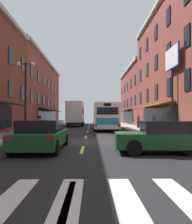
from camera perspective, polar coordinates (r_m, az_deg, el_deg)
ground_plane at (r=14.41m, az=-2.85°, el=-7.55°), size 34.80×80.00×0.10m
lane_centre_dashes at (r=14.16m, az=-2.88°, el=-7.45°), size 0.14×73.90×0.01m
crosswalk_near at (r=4.61m, az=-7.00°, el=-20.87°), size 7.10×2.80×0.01m
sidewalk_right at (r=15.39m, az=19.84°, el=-6.63°), size 3.00×80.00×0.14m
billboard_sign at (r=20.12m, az=18.45°, el=10.63°), size 0.40×3.03×7.17m
transit_bus at (r=27.55m, az=2.11°, el=-1.04°), size 2.69×11.65×3.05m
box_truck at (r=36.35m, az=-5.09°, el=-0.47°), size 2.53×8.09×3.81m
sedan_near at (r=10.34m, az=17.36°, el=-5.88°), size 4.46×2.22×1.37m
sedan_mid at (r=11.00m, az=-13.24°, el=-5.57°), size 2.01×4.73×1.39m
sedan_far at (r=47.83m, az=-4.35°, el=-2.13°), size 1.96×4.66×1.42m
motorcycle_rider at (r=15.38m, az=-13.89°, el=-4.28°), size 0.62×2.07×1.66m
bicycle_near at (r=15.73m, az=-20.33°, el=-4.93°), size 1.71×0.48×0.91m
pedestrian_mid at (r=29.29m, az=10.48°, el=-2.29°), size 0.36×0.36×1.61m
street_lamp_twin at (r=18.51m, az=-17.19°, el=4.19°), size 1.42×0.32×5.66m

